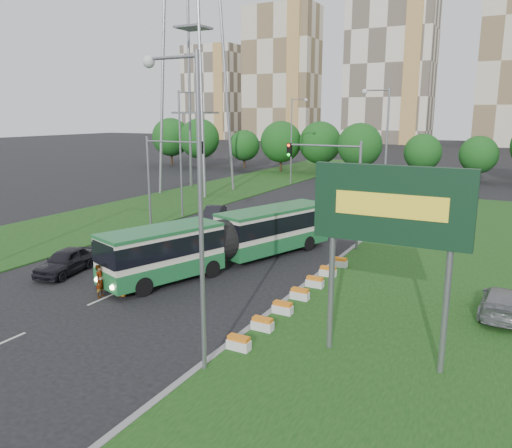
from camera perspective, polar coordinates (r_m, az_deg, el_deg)
The scene contains 21 objects.
ground at distance 31.34m, azimuth -5.38°, elevation -5.93°, with size 360.00×360.00×0.00m, color black.
grass_median at distance 34.42m, azimuth 21.03°, elevation -4.91°, with size 14.00×60.00×0.15m, color #163E11.
median_kerb at distance 35.78m, azimuth 9.94°, elevation -3.58°, with size 0.30×60.00×0.18m, color gray.
left_verge at distance 61.33m, azimuth -6.74°, elevation 3.18°, with size 12.00×110.00×0.10m, color #163E11.
lane_markings at distance 49.82m, azimuth 4.32°, elevation 1.02°, with size 0.20×100.00×0.01m, color #B1B1AA, non-canonical shape.
flower_planters at distance 27.04m, azimuth 5.04°, elevation -7.96°, with size 1.10×13.70×0.60m, color silver, non-canonical shape.
billboard at distance 19.62m, azimuth 15.11°, elevation 1.15°, with size 6.00×0.37×8.00m.
traffic_mast_median at distance 36.98m, azimuth 9.33°, elevation 5.30°, with size 5.76×0.32×8.00m.
traffic_mast_left at distance 43.37m, azimuth -10.57°, elevation 6.29°, with size 5.76×0.32×8.00m.
street_lamps at distance 40.04m, azimuth -1.31°, elevation 6.93°, with size 36.00×60.00×12.00m, color gray, non-canonical shape.
transmission_pylon at distance 65.28m, azimuth -7.23°, elevation 23.10°, with size 12.00×12.00×44.00m, color gray, non-canonical shape.
tree_line at distance 80.26m, azimuth 23.39°, elevation 7.64°, with size 120.00×8.00×9.00m, color #124312, non-canonical shape.
apartment_tower_west at distance 193.36m, azimuth 2.96°, elevation 16.66°, with size 26.00×15.00×48.00m, color beige.
apartment_tower_cwest at distance 180.38m, azimuth 15.12°, elevation 17.21°, with size 28.00×15.00×52.00m, color silver.
midrise_west at distance 207.45m, azimuth -4.86°, elevation 14.69°, with size 22.00×14.00×36.00m, color silver.
articulated_bus at distance 33.15m, azimuth -3.55°, elevation -1.69°, with size 2.74×17.55×2.89m.
car_left_near at distance 33.69m, azimuth -20.91°, elevation -3.99°, with size 1.88×4.67×1.59m, color black.
car_left_far at distance 46.72m, azimuth -4.84°, elevation 1.15°, with size 1.54×4.42×1.46m, color black.
car_median at distance 27.60m, azimuth 26.31°, elevation -7.97°, with size 1.93×4.75×1.38m, color gray.
pedestrian at distance 28.77m, azimuth -17.39°, elevation -6.24°, with size 0.67×0.44×1.84m, color gray.
shopping_trolley at distance 28.87m, azimuth -15.03°, elevation -7.30°, with size 0.37×0.39×0.63m.
Camera 1 is at (16.39, -24.82, 9.87)m, focal length 35.00 mm.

